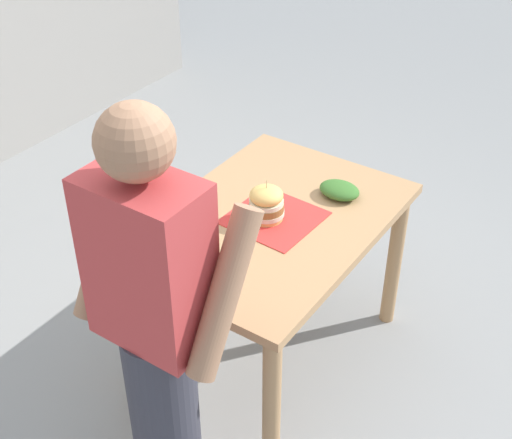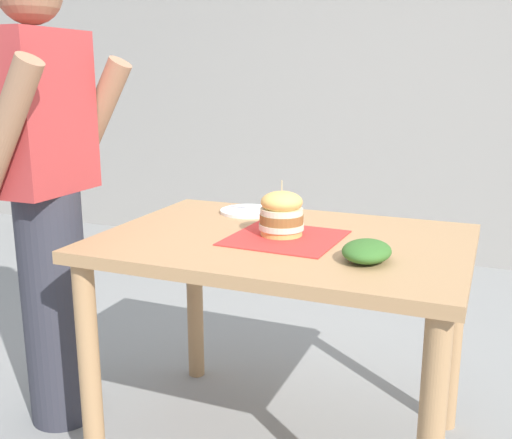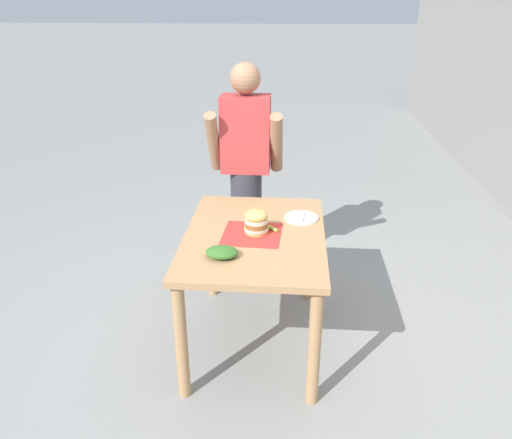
# 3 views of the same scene
# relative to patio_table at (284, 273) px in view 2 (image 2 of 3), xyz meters

# --- Properties ---
(patio_table) EXTENTS (0.85, 1.19, 0.79)m
(patio_table) POSITION_rel_patio_table_xyz_m (0.00, 0.00, 0.00)
(patio_table) COLOR tan
(patio_table) RESTS_ON ground
(serving_paper) EXTENTS (0.37, 0.37, 0.00)m
(serving_paper) POSITION_rel_patio_table_xyz_m (-0.02, -0.01, 0.13)
(serving_paper) COLOR red
(serving_paper) RESTS_ON patio_table
(sandwich) EXTENTS (0.15, 0.15, 0.18)m
(sandwich) POSITION_rel_patio_table_xyz_m (0.01, 0.01, 0.20)
(sandwich) COLOR #E5B25B
(sandwich) RESTS_ON serving_paper
(pickle_spear) EXTENTS (0.08, 0.08, 0.02)m
(pickle_spear) POSITION_rel_patio_table_xyz_m (0.11, 0.05, 0.14)
(pickle_spear) COLOR #8EA83D
(pickle_spear) RESTS_ON serving_paper
(side_plate_with_forks) EXTENTS (0.22, 0.22, 0.02)m
(side_plate_with_forks) POSITION_rel_patio_table_xyz_m (0.28, 0.25, 0.13)
(side_plate_with_forks) COLOR white
(side_plate_with_forks) RESTS_ON patio_table
(side_salad) EXTENTS (0.18, 0.14, 0.06)m
(side_salad) POSITION_rel_patio_table_xyz_m (-0.16, -0.31, 0.15)
(side_salad) COLOR #386B28
(side_salad) RESTS_ON patio_table
(diner_across_table) EXTENTS (0.55, 0.35, 1.69)m
(diner_across_table) POSITION_rel_patio_table_xyz_m (-0.13, 0.86, 0.22)
(diner_across_table) COLOR #33333D
(diner_across_table) RESTS_ON ground
(parked_car_near_curb) EXTENTS (4.26, 1.96, 1.60)m
(parked_car_near_curb) POSITION_rel_patio_table_xyz_m (5.85, 6.76, 0.06)
(parked_car_near_curb) COLOR silver
(parked_car_near_curb) RESTS_ON ground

